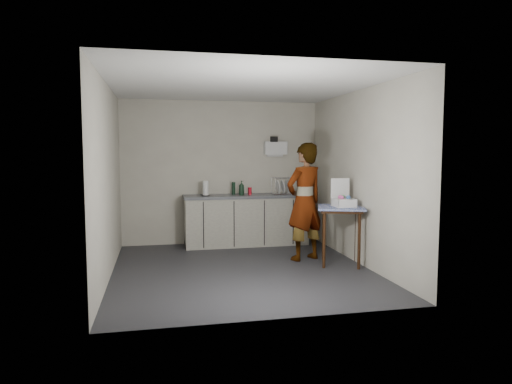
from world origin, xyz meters
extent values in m
plane|color=#28272C|center=(0.00, 0.00, 0.00)|extent=(4.00, 4.00, 0.00)
cube|color=beige|center=(0.00, 1.99, 1.30)|extent=(3.60, 0.02, 2.60)
cube|color=beige|center=(1.79, 0.00, 1.30)|extent=(0.02, 4.00, 2.60)
cube|color=beige|center=(-1.79, 0.00, 1.30)|extent=(0.02, 4.00, 2.60)
cube|color=white|center=(0.00, 0.00, 2.60)|extent=(3.60, 4.00, 0.01)
cube|color=black|center=(0.40, 1.70, 0.04)|extent=(2.20, 0.52, 0.08)
cube|color=beige|center=(0.40, 1.70, 0.43)|extent=(2.20, 0.58, 0.86)
cube|color=#4E5158|center=(0.40, 1.70, 0.89)|extent=(2.24, 0.62, 0.05)
cube|color=black|center=(-0.40, 1.41, 0.43)|extent=(0.02, 0.01, 0.80)
cube|color=black|center=(0.13, 1.41, 0.43)|extent=(0.02, 0.01, 0.80)
cube|color=black|center=(0.67, 1.41, 0.43)|extent=(0.01, 0.01, 0.80)
cube|color=black|center=(1.20, 1.41, 0.43)|extent=(0.02, 0.01, 0.80)
cube|color=white|center=(1.00, 1.92, 1.75)|extent=(0.42, 0.16, 0.24)
cube|color=white|center=(1.00, 1.97, 1.61)|extent=(0.30, 0.06, 0.04)
cube|color=black|center=(0.95, 1.83, 1.91)|extent=(0.14, 0.02, 0.10)
cylinder|color=#361D0C|center=(1.18, -0.18, 0.40)|extent=(0.04, 0.04, 0.80)
cylinder|color=#361D0C|center=(1.65, -0.35, 0.40)|extent=(0.04, 0.04, 0.80)
cylinder|color=#361D0C|center=(1.35, 0.28, 0.40)|extent=(0.04, 0.04, 0.80)
cylinder|color=#361D0C|center=(1.82, 0.12, 0.40)|extent=(0.04, 0.04, 0.80)
cube|color=#361D0C|center=(1.50, -0.03, 0.82)|extent=(0.76, 0.76, 0.04)
cube|color=navy|center=(1.50, -0.03, 0.86)|extent=(0.86, 0.86, 0.03)
imported|color=#B2A593|center=(1.07, 0.38, 0.91)|extent=(0.78, 0.66, 1.82)
imported|color=black|center=(0.30, 1.60, 1.04)|extent=(0.14, 0.14, 0.26)
cylinder|color=red|center=(0.48, 1.74, 0.97)|extent=(0.07, 0.07, 0.13)
cylinder|color=black|center=(0.18, 1.76, 1.02)|extent=(0.07, 0.07, 0.23)
cylinder|color=black|center=(-0.33, 1.63, 0.92)|extent=(0.15, 0.15, 0.01)
cylinder|color=white|center=(-0.33, 1.63, 1.05)|extent=(0.10, 0.10, 0.25)
cube|color=silver|center=(1.09, 1.66, 0.92)|extent=(0.44, 0.33, 0.02)
cylinder|color=silver|center=(0.90, 1.52, 1.07)|extent=(0.01, 0.01, 0.28)
cylinder|color=silver|center=(1.29, 1.52, 1.07)|extent=(0.01, 0.01, 0.28)
cylinder|color=silver|center=(0.90, 1.80, 1.07)|extent=(0.01, 0.01, 0.28)
cylinder|color=silver|center=(1.29, 1.80, 1.07)|extent=(0.01, 0.01, 0.28)
cylinder|color=white|center=(0.98, 1.66, 1.05)|extent=(0.05, 0.24, 0.24)
cylinder|color=white|center=(1.07, 1.66, 1.05)|extent=(0.05, 0.24, 0.24)
cylinder|color=white|center=(1.16, 1.66, 1.05)|extent=(0.05, 0.24, 0.24)
cube|color=white|center=(1.53, -0.06, 0.88)|extent=(0.30, 0.30, 0.01)
cube|color=white|center=(1.53, -0.20, 0.94)|extent=(0.29, 0.01, 0.11)
cube|color=white|center=(1.53, 0.08, 0.94)|extent=(0.29, 0.01, 0.11)
cube|color=white|center=(1.39, -0.06, 0.94)|extent=(0.01, 0.29, 0.11)
cube|color=white|center=(1.67, -0.06, 0.94)|extent=(0.01, 0.29, 0.11)
cube|color=white|center=(1.53, 0.09, 1.14)|extent=(0.29, 0.01, 0.29)
cylinder|color=white|center=(1.53, -0.06, 0.94)|extent=(0.20, 0.20, 0.11)
sphere|color=#EE57AB|center=(1.48, -0.09, 1.01)|extent=(0.07, 0.07, 0.07)
sphere|color=#4E82D5|center=(1.58, -0.10, 1.01)|extent=(0.07, 0.07, 0.07)
sphere|color=#5ADB6A|center=(1.53, -0.01, 1.01)|extent=(0.07, 0.07, 0.07)
sphere|color=#EE57AB|center=(1.49, -0.02, 1.01)|extent=(0.07, 0.07, 0.07)
camera|label=1|loc=(-1.15, -6.32, 1.69)|focal=32.00mm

